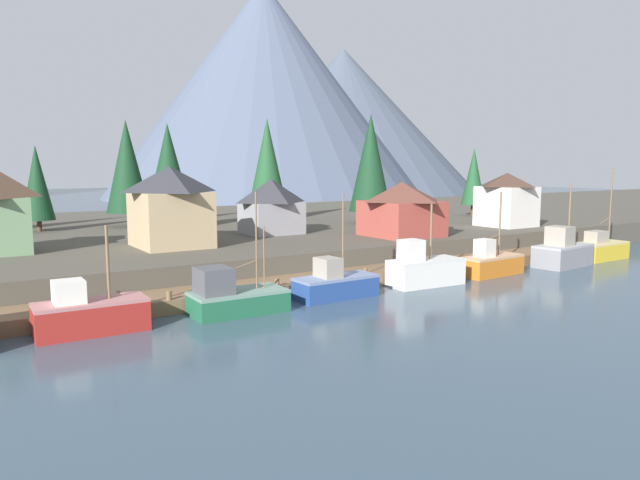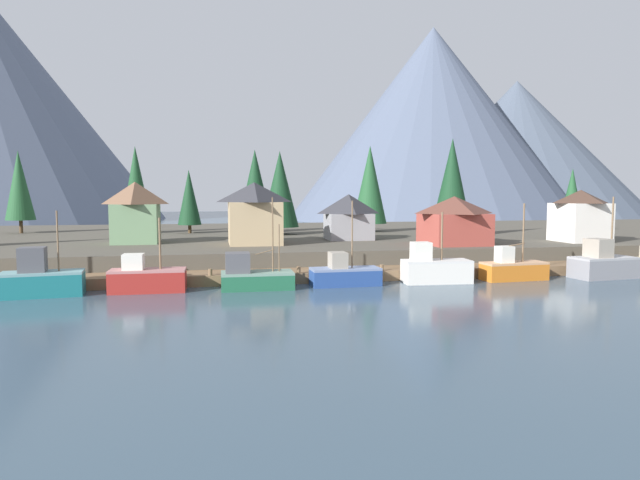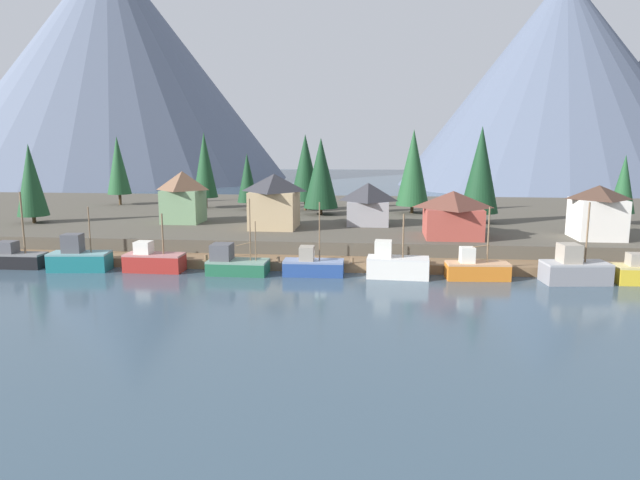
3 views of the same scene
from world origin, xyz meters
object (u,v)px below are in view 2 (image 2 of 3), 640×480
fishing_boat_orange (513,269)px  conifer_back_right (19,185)px  house_tan (255,213)px  conifer_mid_left (452,182)px  conifer_near_right (255,186)px  conifer_back_left (280,189)px  fishing_boat_blue (344,274)px  fishing_boat_teal (41,280)px  fishing_boat_green (253,276)px  fishing_boat_red (147,278)px  conifer_far_left (572,196)px  house_white (580,215)px  house_green (136,212)px  house_red (454,220)px  house_grey (349,216)px  fishing_boat_white (435,269)px  fishing_boat_grey (603,264)px  conifer_near_left (370,185)px  conifer_centre (189,197)px  conifer_mid_right (136,184)px

fishing_boat_orange → conifer_back_right: (-56.26, 40.14, 8.48)m
house_tan → conifer_mid_left: size_ratio=0.53×
conifer_near_right → conifer_back_left: conifer_near_right is taller
fishing_boat_blue → house_tan: house_tan is taller
fishing_boat_teal → fishing_boat_green: 17.17m
fishing_boat_blue → conifer_back_left: conifer_back_left is taller
fishing_boat_red → conifer_far_left: 62.31m
fishing_boat_red → house_white: size_ratio=1.00×
house_green → conifer_back_right: bearing=132.6°
house_white → house_green: house_green is taller
fishing_boat_green → house_red: 26.58m
house_grey → conifer_near_right: (-10.64, 15.63, 4.09)m
fishing_boat_orange → conifer_far_left: 34.02m
conifer_mid_left → house_tan: bearing=-166.1°
fishing_boat_white → fishing_boat_grey: bearing=1.9°
conifer_back_right → conifer_far_left: conifer_back_right is taller
fishing_boat_grey → house_white: (6.17, 12.06, 4.34)m
house_grey → conifer_back_right: bearing=155.6°
conifer_near_left → conifer_back_right: size_ratio=1.08×
house_red → fishing_boat_orange: bearing=-83.7°
house_white → conifer_back_right: (-71.80, 28.61, 3.85)m
fishing_boat_grey → conifer_centre: 54.93m
conifer_near_right → conifer_mid_left: 28.88m
fishing_boat_red → conifer_back_right: 46.63m
house_white → house_tan: (-39.15, 4.30, 0.44)m
house_grey → conifer_centre: size_ratio=0.62×
conifer_back_right → fishing_boat_grey: bearing=-31.8°
fishing_boat_blue → conifer_centre: 38.95m
fishing_boat_grey → conifer_back_left: conifer_back_left is taller
fishing_boat_green → conifer_mid_right: size_ratio=0.62×
conifer_near_left → fishing_boat_white: bearing=-95.8°
fishing_boat_grey → conifer_back_right: size_ratio=0.66×
fishing_boat_teal → conifer_near_right: 41.89m
fishing_boat_green → house_green: house_green is taller
fishing_boat_grey → house_green: size_ratio=1.11×
conifer_back_right → conifer_centre: 25.05m
conifer_mid_left → conifer_far_left: size_ratio=1.40×
house_red → conifer_centre: conifer_centre is taller
house_tan → house_red: house_tan is taller
house_white → conifer_mid_left: size_ratio=0.47×
house_grey → fishing_boat_green: bearing=-124.1°
house_green → conifer_mid_right: (-2.16, 17.44, 3.62)m
fishing_boat_green → fishing_boat_white: bearing=1.1°
fishing_boat_white → house_green: size_ratio=0.92×
conifer_near_right → conifer_back_left: size_ratio=1.05×
conifer_mid_left → conifer_centre: size_ratio=1.43×
conifer_near_right → conifer_mid_right: (-17.37, 1.42, 0.28)m
house_tan → conifer_mid_right: size_ratio=0.56×
fishing_boat_orange → fishing_boat_grey: 9.39m
house_green → conifer_near_right: conifer_near_right is taller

